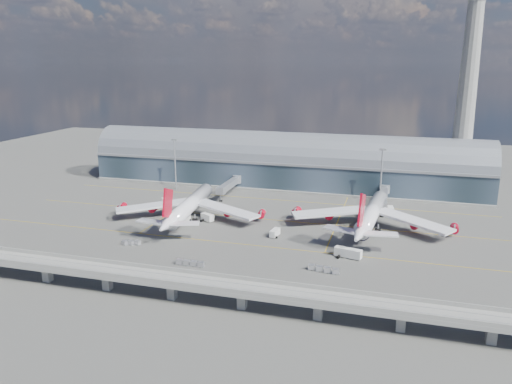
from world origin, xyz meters
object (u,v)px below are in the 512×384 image
(airliner_left, at_px, (189,206))
(service_truck_2, at_px, (348,253))
(airliner_right, at_px, (371,215))
(service_truck_0, at_px, (185,219))
(cargo_train_1, at_px, (190,263))
(cargo_train_2, at_px, (323,269))
(floodlight_mast_right, at_px, (381,175))
(service_truck_4, at_px, (390,210))
(control_tower, at_px, (468,86))
(cargo_train_0, at_px, (131,243))
(floodlight_mast_left, at_px, (175,163))
(service_truck_1, at_px, (207,217))
(service_truck_5, at_px, (165,202))
(service_truck_3, at_px, (275,233))

(airliner_left, distance_m, service_truck_2, 70.91)
(airliner_right, distance_m, service_truck_0, 73.15)
(cargo_train_1, distance_m, cargo_train_2, 41.89)
(floodlight_mast_right, distance_m, service_truck_4, 18.12)
(control_tower, height_order, cargo_train_0, control_tower)
(floodlight_mast_left, xyz_separation_m, cargo_train_1, (45.68, -87.85, -12.79))
(service_truck_2, distance_m, cargo_train_0, 75.34)
(floodlight_mast_left, relative_size, service_truck_1, 4.28)
(service_truck_1, relative_size, cargo_train_0, 0.88)
(floodlight_mast_left, bearing_deg, service_truck_2, -35.88)
(service_truck_0, distance_m, service_truck_4, 86.55)
(service_truck_4, bearing_deg, cargo_train_1, -136.92)
(floodlight_mast_left, xyz_separation_m, airliner_right, (98.17, -35.19, -8.17))
(service_truck_5, relative_size, cargo_train_2, 0.63)
(cargo_train_2, bearing_deg, airliner_left, 50.22)
(floodlight_mast_right, distance_m, service_truck_5, 97.22)
(service_truck_2, relative_size, cargo_train_1, 0.96)
(service_truck_0, xyz_separation_m, service_truck_3, (38.55, -5.61, -0.17))
(floodlight_mast_left, height_order, cargo_train_1, floodlight_mast_left)
(floodlight_mast_left, bearing_deg, control_tower, 11.72)
(floodlight_mast_right, xyz_separation_m, service_truck_3, (-35.14, -53.94, -12.24))
(control_tower, bearing_deg, cargo_train_0, -138.18)
(floodlight_mast_right, xyz_separation_m, airliner_left, (-73.80, -43.84, -7.91))
(service_truck_1, bearing_deg, service_truck_2, -84.79)
(airliner_left, height_order, service_truck_1, airliner_left)
(control_tower, xyz_separation_m, cargo_train_0, (-116.77, -104.49, -50.85))
(service_truck_1, relative_size, cargo_train_1, 0.62)
(floodlight_mast_right, relative_size, service_truck_5, 4.00)
(service_truck_3, bearing_deg, service_truck_0, 179.81)
(floodlight_mast_right, height_order, airliner_left, floodlight_mast_right)
(service_truck_5, bearing_deg, service_truck_0, -81.28)
(service_truck_1, height_order, service_truck_4, service_truck_1)
(control_tower, bearing_deg, service_truck_5, -156.38)
(service_truck_1, distance_m, service_truck_3, 32.23)
(floodlight_mast_left, distance_m, cargo_train_0, 79.68)
(control_tower, xyz_separation_m, service_truck_1, (-100.76, -71.91, -50.04))
(service_truck_1, distance_m, cargo_train_2, 64.47)
(service_truck_2, height_order, service_truck_5, service_truck_2)
(floodlight_mast_left, xyz_separation_m, service_truck_0, (26.32, -48.33, -12.07))
(service_truck_2, bearing_deg, cargo_train_1, 127.20)
(service_truck_1, height_order, service_truck_3, service_truck_1)
(service_truck_3, relative_size, service_truck_5, 0.92)
(floodlight_mast_left, distance_m, service_truck_3, 85.24)
(service_truck_3, xyz_separation_m, service_truck_4, (40.22, 41.50, 0.08))
(floodlight_mast_right, bearing_deg, service_truck_3, -123.08)
(floodlight_mast_right, bearing_deg, airliner_right, -92.98)
(airliner_right, height_order, service_truck_2, airliner_right)
(airliner_left, bearing_deg, service_truck_1, -6.88)
(control_tower, distance_m, cargo_train_0, 164.74)
(airliner_left, bearing_deg, service_truck_4, 15.32)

